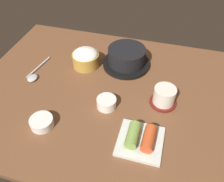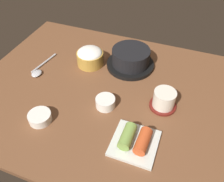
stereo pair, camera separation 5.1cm
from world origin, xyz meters
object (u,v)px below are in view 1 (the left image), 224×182
rice_bowl (86,58)px  spoon (34,74)px  kimchi_plate (140,139)px  banchan_cup_center (107,102)px  tea_cup_with_saucer (164,96)px  stone_pot (127,58)px  side_bowl_near (42,122)px

rice_bowl → spoon: rice_bowl is taller
rice_bowl → kimchi_plate: (28.26, -30.68, -1.98)cm
banchan_cup_center → spoon: bearing=166.2°
tea_cup_with_saucer → banchan_cup_center: 19.67cm
spoon → stone_pot: bearing=26.2°
spoon → banchan_cup_center: bearing=-13.8°
tea_cup_with_saucer → banchan_cup_center: (-18.36, -6.91, -1.43)cm
tea_cup_with_saucer → banchan_cup_center: tea_cup_with_saucer is taller
side_bowl_near → spoon: side_bowl_near is taller
rice_bowl → kimchi_plate: 41.76cm
stone_pot → banchan_cup_center: bearing=-93.0°
stone_pot → spoon: (-33.02, -16.27, -3.13)cm
tea_cup_with_saucer → side_bowl_near: size_ratio=1.25×
banchan_cup_center → spoon: 32.73cm
rice_bowl → kimchi_plate: size_ratio=0.81×
rice_bowl → banchan_cup_center: 24.46cm
spoon → tea_cup_with_saucer: bearing=-1.0°
rice_bowl → stone_pot: bearing=16.0°
stone_pot → spoon: bearing=-153.8°
stone_pot → tea_cup_with_saucer: (17.09, -17.18, -0.45)cm
rice_bowl → tea_cup_with_saucer: bearing=-21.0°
tea_cup_with_saucer → side_bowl_near: tea_cup_with_saucer is taller
stone_pot → kimchi_plate: 37.39cm
stone_pot → side_bowl_near: size_ratio=2.61×
kimchi_plate → spoon: kimchi_plate is taller
kimchi_plate → side_bowl_near: (-31.02, -2.10, -0.22)cm
rice_bowl → kimchi_plate: rice_bowl is taller
kimchi_plate → side_bowl_near: bearing=-176.1°
tea_cup_with_saucer → kimchi_plate: 18.67cm
side_bowl_near → stone_pot: bearing=63.5°
banchan_cup_center → spoon: (-31.76, 7.82, -1.25)cm
tea_cup_with_saucer → spoon: size_ratio=0.55×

